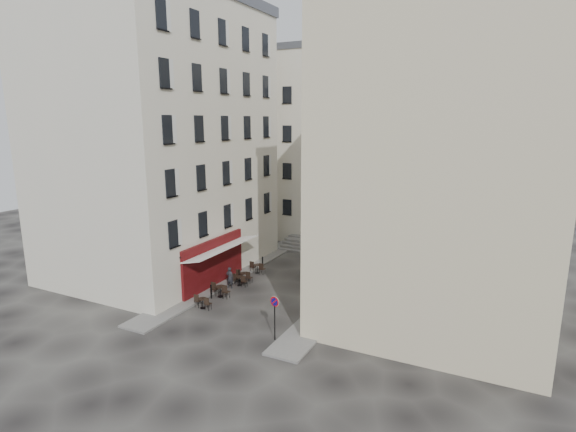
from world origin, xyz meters
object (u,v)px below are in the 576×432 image
Objects in this scene: pedestrian at (230,277)px; no_parking_sign at (275,309)px; bistro_table_a at (203,302)px; bistro_table_b at (221,290)px.

no_parking_sign is at bearing 136.69° from pedestrian.
no_parking_sign reaches higher than bistro_table_a.
bistro_table_a is at bearing 176.31° from no_parking_sign.
no_parking_sign is 1.81× the size of bistro_table_b.
pedestrian is (-0.48, 3.79, 0.34)m from bistro_table_a.
no_parking_sign is at bearing -15.17° from bistro_table_a.
no_parking_sign reaches higher than pedestrian.
pedestrian is (-0.40, 1.74, 0.28)m from bistro_table_b.
no_parking_sign is at bearing -31.15° from bistro_table_b.
no_parking_sign reaches higher than bistro_table_b.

